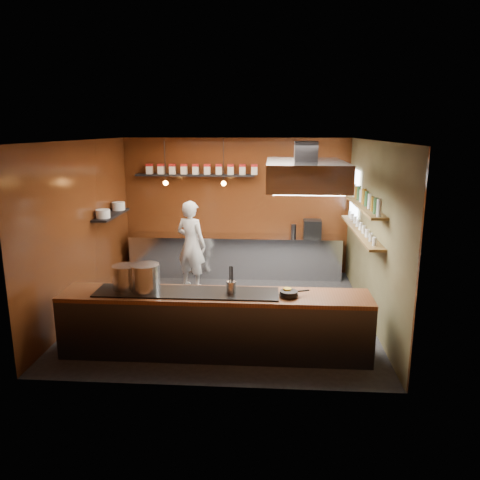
# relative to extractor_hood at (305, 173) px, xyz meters

# --- Properties ---
(floor) EXTENTS (5.00, 5.00, 0.00)m
(floor) POSITION_rel_extractor_hood_xyz_m (-1.30, 0.40, -2.51)
(floor) COLOR black
(floor) RESTS_ON ground
(back_wall) EXTENTS (5.00, 0.00, 5.00)m
(back_wall) POSITION_rel_extractor_hood_xyz_m (-1.30, 2.90, -1.01)
(back_wall) COLOR #3D160B
(back_wall) RESTS_ON ground
(left_wall) EXTENTS (0.00, 5.00, 5.00)m
(left_wall) POSITION_rel_extractor_hood_xyz_m (-3.80, 0.40, -1.01)
(left_wall) COLOR #3D160B
(left_wall) RESTS_ON ground
(right_wall) EXTENTS (0.00, 5.00, 5.00)m
(right_wall) POSITION_rel_extractor_hood_xyz_m (1.20, 0.40, -1.01)
(right_wall) COLOR #4A452A
(right_wall) RESTS_ON ground
(ceiling) EXTENTS (5.00, 5.00, 0.00)m
(ceiling) POSITION_rel_extractor_hood_xyz_m (-1.30, 0.40, 0.49)
(ceiling) COLOR silver
(ceiling) RESTS_ON back_wall
(window_pane) EXTENTS (0.00, 1.00, 1.00)m
(window_pane) POSITION_rel_extractor_hood_xyz_m (1.15, 2.10, -0.61)
(window_pane) COLOR white
(window_pane) RESTS_ON right_wall
(prep_counter) EXTENTS (4.60, 0.65, 0.90)m
(prep_counter) POSITION_rel_extractor_hood_xyz_m (-1.30, 2.57, -2.06)
(prep_counter) COLOR silver
(prep_counter) RESTS_ON floor
(pass_counter) EXTENTS (4.40, 0.72, 0.94)m
(pass_counter) POSITION_rel_extractor_hood_xyz_m (-1.30, -1.20, -2.04)
(pass_counter) COLOR #38383D
(pass_counter) RESTS_ON floor
(tin_shelf) EXTENTS (2.60, 0.26, 0.04)m
(tin_shelf) POSITION_rel_extractor_hood_xyz_m (-2.20, 2.76, -0.31)
(tin_shelf) COLOR black
(tin_shelf) RESTS_ON back_wall
(plate_shelf) EXTENTS (0.30, 1.40, 0.04)m
(plate_shelf) POSITION_rel_extractor_hood_xyz_m (-3.64, 1.40, -0.96)
(plate_shelf) COLOR black
(plate_shelf) RESTS_ON left_wall
(bottle_shelf_upper) EXTENTS (0.26, 2.80, 0.04)m
(bottle_shelf_upper) POSITION_rel_extractor_hood_xyz_m (1.04, 0.70, -0.59)
(bottle_shelf_upper) COLOR brown
(bottle_shelf_upper) RESTS_ON right_wall
(bottle_shelf_lower) EXTENTS (0.26, 2.80, 0.04)m
(bottle_shelf_lower) POSITION_rel_extractor_hood_xyz_m (1.04, 0.70, -1.06)
(bottle_shelf_lower) COLOR brown
(bottle_shelf_lower) RESTS_ON right_wall
(extractor_hood) EXTENTS (1.20, 2.00, 0.72)m
(extractor_hood) POSITION_rel_extractor_hood_xyz_m (0.00, 0.00, 0.00)
(extractor_hood) COLOR #38383D
(extractor_hood) RESTS_ON ceiling
(pendant_left) EXTENTS (0.10, 0.10, 0.95)m
(pendant_left) POSITION_rel_extractor_hood_xyz_m (-2.70, 2.10, -0.35)
(pendant_left) COLOR black
(pendant_left) RESTS_ON ceiling
(pendant_right) EXTENTS (0.10, 0.10, 0.95)m
(pendant_right) POSITION_rel_extractor_hood_xyz_m (-1.50, 2.10, -0.35)
(pendant_right) COLOR black
(pendant_right) RESTS_ON ceiling
(storage_tins) EXTENTS (2.43, 0.13, 0.22)m
(storage_tins) POSITION_rel_extractor_hood_xyz_m (-2.05, 2.76, -0.17)
(storage_tins) COLOR beige
(storage_tins) RESTS_ON tin_shelf
(plate_stacks) EXTENTS (0.26, 1.16, 0.16)m
(plate_stacks) POSITION_rel_extractor_hood_xyz_m (-3.64, 1.40, -0.86)
(plate_stacks) COLOR white
(plate_stacks) RESTS_ON plate_shelf
(bottles) EXTENTS (0.06, 2.66, 0.24)m
(bottles) POSITION_rel_extractor_hood_xyz_m (1.04, 0.70, -0.45)
(bottles) COLOR silver
(bottles) RESTS_ON bottle_shelf_upper
(wine_glasses) EXTENTS (0.07, 2.37, 0.13)m
(wine_glasses) POSITION_rel_extractor_hood_xyz_m (1.04, 0.70, -0.97)
(wine_glasses) COLOR silver
(wine_glasses) RESTS_ON bottle_shelf_lower
(stockpot_large) EXTENTS (0.47, 0.47, 0.39)m
(stockpot_large) POSITION_rel_extractor_hood_xyz_m (-2.28, -1.22, -1.37)
(stockpot_large) COLOR silver
(stockpot_large) RESTS_ON pass_counter
(stockpot_small) EXTENTS (0.46, 0.46, 0.34)m
(stockpot_small) POSITION_rel_extractor_hood_xyz_m (-2.60, -1.13, -1.39)
(stockpot_small) COLOR #B7BABE
(stockpot_small) RESTS_ON pass_counter
(utensil_crock) EXTENTS (0.15, 0.15, 0.17)m
(utensil_crock) POSITION_rel_extractor_hood_xyz_m (-1.06, -1.22, -1.48)
(utensil_crock) COLOR silver
(utensil_crock) RESTS_ON pass_counter
(frying_pan) EXTENTS (0.42, 0.26, 0.07)m
(frying_pan) POSITION_rel_extractor_hood_xyz_m (-0.26, -1.26, -1.53)
(frying_pan) COLOR black
(frying_pan) RESTS_ON pass_counter
(butter_jar) EXTENTS (0.13, 0.13, 0.10)m
(butter_jar) POSITION_rel_extractor_hood_xyz_m (-0.28, -1.21, -1.53)
(butter_jar) COLOR yellow
(butter_jar) RESTS_ON pass_counter
(espresso_machine) EXTENTS (0.38, 0.37, 0.38)m
(espresso_machine) POSITION_rel_extractor_hood_xyz_m (0.37, 2.55, -1.42)
(espresso_machine) COLOR black
(espresso_machine) RESTS_ON prep_counter
(chef) EXTENTS (0.78, 0.67, 1.80)m
(chef) POSITION_rel_extractor_hood_xyz_m (-2.13, 1.70, -1.60)
(chef) COLOR white
(chef) RESTS_ON floor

